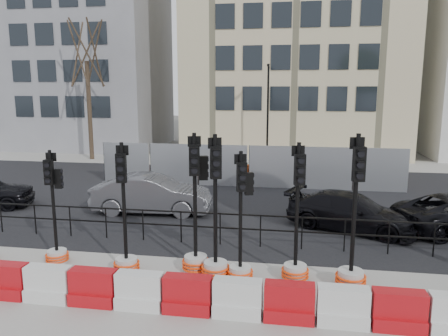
# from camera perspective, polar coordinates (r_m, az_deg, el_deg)

# --- Properties ---
(ground) EXTENTS (120.00, 120.00, 0.00)m
(ground) POSITION_cam_1_polar(r_m,az_deg,el_deg) (12.18, -1.48, -12.00)
(ground) COLOR #51514C
(ground) RESTS_ON ground
(sidewalk_near) EXTENTS (40.00, 6.00, 0.02)m
(sidewalk_near) POSITION_cam_1_polar(r_m,az_deg,el_deg) (9.54, -5.01, -18.73)
(sidewalk_near) COLOR gray
(sidewalk_near) RESTS_ON ground
(road) EXTENTS (40.00, 14.00, 0.03)m
(road) POSITION_cam_1_polar(r_m,az_deg,el_deg) (18.76, 2.49, -3.84)
(road) COLOR black
(road) RESTS_ON ground
(sidewalk_far) EXTENTS (40.00, 4.00, 0.02)m
(sidewalk_far) POSITION_cam_1_polar(r_m,az_deg,el_deg) (27.53, 4.70, 0.74)
(sidewalk_far) COLOR gray
(sidewalk_far) RESTS_ON ground
(building_grey) EXTENTS (11.00, 9.06, 14.00)m
(building_grey) POSITION_cam_1_polar(r_m,az_deg,el_deg) (36.83, -17.24, 13.69)
(building_grey) COLOR gray
(building_grey) RESTS_ON ground
(building_cream) EXTENTS (15.00, 10.06, 18.00)m
(building_cream) POSITION_cam_1_polar(r_m,az_deg,el_deg) (33.32, 9.42, 17.85)
(building_cream) COLOR #C2B98E
(building_cream) RESTS_ON ground
(kerb_railing) EXTENTS (18.00, 0.04, 1.00)m
(kerb_railing) POSITION_cam_1_polar(r_m,az_deg,el_deg) (13.05, -0.51, -7.22)
(kerb_railing) COLOR black
(kerb_railing) RESTS_ON ground
(heras_fencing) EXTENTS (14.33, 1.72, 2.00)m
(heras_fencing) POSITION_cam_1_polar(r_m,az_deg,el_deg) (21.35, 4.92, -0.35)
(heras_fencing) COLOR #9A9DA2
(heras_fencing) RESTS_ON ground
(lamp_post_far) EXTENTS (0.12, 0.56, 6.00)m
(lamp_post_far) POSITION_cam_1_polar(r_m,az_deg,el_deg) (26.12, 5.73, 7.30)
(lamp_post_far) COLOR black
(lamp_post_far) RESTS_ON ground
(tree_bare_far) EXTENTS (2.00, 2.00, 9.00)m
(tree_bare_far) POSITION_cam_1_polar(r_m,az_deg,el_deg) (29.68, -17.54, 13.88)
(tree_bare_far) COLOR #473828
(tree_bare_far) RESTS_ON ground
(barrier_row) EXTENTS (13.60, 0.50, 0.80)m
(barrier_row) POSITION_cam_1_polar(r_m,az_deg,el_deg) (9.54, -4.74, -16.30)
(barrier_row) COLOR red
(barrier_row) RESTS_ON ground
(traffic_signal_b) EXTENTS (0.61, 0.61, 3.08)m
(traffic_signal_b) POSITION_cam_1_polar(r_m,az_deg,el_deg) (12.56, -21.10, -8.45)
(traffic_signal_b) COLOR #BCBBB7
(traffic_signal_b) RESTS_ON ground
(traffic_signal_c) EXTENTS (0.66, 0.66, 3.36)m
(traffic_signal_c) POSITION_cam_1_polar(r_m,az_deg,el_deg) (11.42, -12.72, -10.09)
(traffic_signal_c) COLOR #BCBBB7
(traffic_signal_c) RESTS_ON ground
(traffic_signal_d) EXTENTS (0.70, 0.70, 3.58)m
(traffic_signal_d) POSITION_cam_1_polar(r_m,az_deg,el_deg) (11.19, -3.69, -9.41)
(traffic_signal_d) COLOR #BCBBB7
(traffic_signal_d) RESTS_ON ground
(traffic_signal_e) EXTENTS (0.71, 0.71, 3.59)m
(traffic_signal_e) POSITION_cam_1_polar(r_m,az_deg,el_deg) (10.85, -1.11, -10.69)
(traffic_signal_e) COLOR #BCBBB7
(traffic_signal_e) RESTS_ON ground
(traffic_signal_f) EXTENTS (0.63, 0.63, 3.21)m
(traffic_signal_f) POSITION_cam_1_polar(r_m,az_deg,el_deg) (10.69, 2.21, -10.87)
(traffic_signal_f) COLOR #BCBBB7
(traffic_signal_f) RESTS_ON ground
(traffic_signal_g) EXTENTS (0.67, 0.67, 3.41)m
(traffic_signal_g) POSITION_cam_1_polar(r_m,az_deg,el_deg) (10.88, 9.36, -10.97)
(traffic_signal_g) COLOR #BCBBB7
(traffic_signal_g) RESTS_ON ground
(traffic_signal_h) EXTENTS (0.72, 0.72, 3.66)m
(traffic_signal_h) POSITION_cam_1_polar(r_m,az_deg,el_deg) (10.76, 16.37, -11.22)
(traffic_signal_h) COLOR #BCBBB7
(traffic_signal_h) RESTS_ON ground
(car_b) EXTENTS (2.16, 4.62, 1.45)m
(car_b) POSITION_cam_1_polar(r_m,az_deg,el_deg) (16.54, -9.39, -3.41)
(car_b) COLOR #46464B
(car_b) RESTS_ON ground
(car_c) EXTENTS (4.70, 5.45, 1.23)m
(car_c) POSITION_cam_1_polar(r_m,az_deg,el_deg) (15.04, 16.28, -5.54)
(car_c) COLOR black
(car_c) RESTS_ON ground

